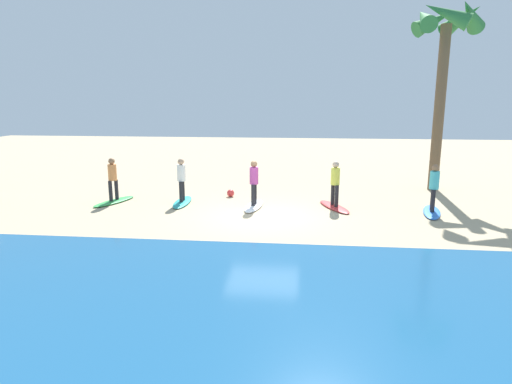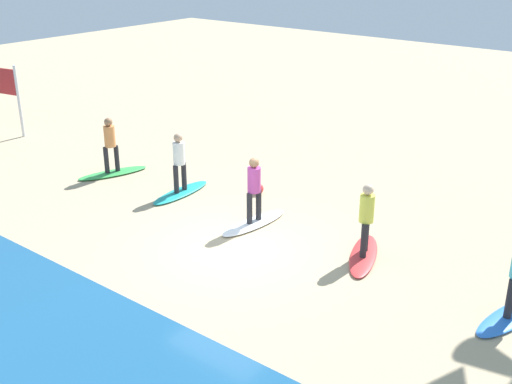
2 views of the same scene
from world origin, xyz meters
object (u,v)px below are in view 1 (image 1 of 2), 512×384
Objects in this scene: surfer_red at (335,180)px; beach_ball at (231,193)px; surfboard_teal at (182,202)px; palm_tree at (445,40)px; surfboard_blue at (432,212)px; surfboard_green at (114,201)px; surfer_white at (254,179)px; surfboard_white at (254,206)px; surfer_teal at (181,177)px; surfboard_red at (334,207)px; surfer_green at (113,176)px; surfer_blue at (434,184)px.

surfer_red reaches higher than beach_ball.
surfboard_teal is 0.27× the size of palm_tree.
surfboard_blue is at bearing 172.85° from surfer_red.
surfer_white is at bearing 107.83° from surfboard_green.
palm_tree is at bearing 106.71° from surfboard_teal.
surfboard_white is at bearing 27.93° from palm_tree.
surfboard_blue is at bearing 83.62° from surfboard_teal.
surfer_teal is at bearing 112.69° from surfboard_green.
surfboard_white and surfboard_green have the same top height.
surfer_red is at bearing -84.33° from surfboard_blue.
surfboard_red is at bearing 160.46° from beach_ball.
surfer_teal is 5.48× the size of beach_ball.
surfer_green reaches higher than surfboard_white.
surfer_white is 1.00× the size of surfer_green.
surfer_white is 5.46m from surfer_green.
surfer_blue is 11.76m from surfer_green.
beach_ball reaches higher than surfboard_teal.
surfboard_red is (3.35, -0.42, -0.99)m from surfer_blue.
surfer_white is 1.00× the size of surfer_teal.
surfboard_green is (8.41, 0.03, 0.00)m from surfboard_red.
surfer_green is at bearing -89.55° from surfboard_teal.
surfboard_red is at bearing 178.71° from surfer_teal.
surfboard_blue is 1.00× the size of surfboard_white.
palm_tree is (-10.29, -3.67, 6.26)m from surfboard_teal.
surfboard_white is at bearing 81.02° from surfboard_teal.
surfer_blue is 3.38m from surfer_red.
surfer_green is at bearing 18.94° from beach_ball.
palm_tree is at bearing 107.64° from surfboard_red.
surfboard_white is at bearing 3.25° from surfer_red.
surfer_blue is at bearing 93.12° from surfboard_white.
surfer_red is (3.35, -0.42, 0.99)m from surfboard_blue.
surfer_blue is 1.00× the size of surfer_green.
surfer_white is (0.00, 0.00, 0.99)m from surfboard_white.
surfer_white is (6.30, -0.25, 0.99)m from surfboard_blue.
surfer_blue is at bearing 74.30° from palm_tree.
surfboard_red is 1.28× the size of surfer_red.
surfer_green reaches higher than surfboard_blue.
surfer_teal is at bearing -80.63° from surfboard_blue.
surfer_white is 0.21× the size of palm_tree.
surfboard_blue and surfboard_red have the same top height.
surfer_blue is 6.38m from surfboard_white.
surfer_white is 2.99m from surfboard_teal.
beach_ball is (4.10, -1.45, -0.89)m from surfer_red.
surfboard_white is 5.55m from surfer_green.
surfer_red is 0.78× the size of surfboard_white.
palm_tree reaches higher than surfboard_green.
surfer_white reaches higher than beach_ball.
surfboard_blue is 0.99m from surfer_blue.
surfer_teal is 0.78× the size of surfboard_green.
surfboard_blue is at bearing 176.54° from surfer_teal.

